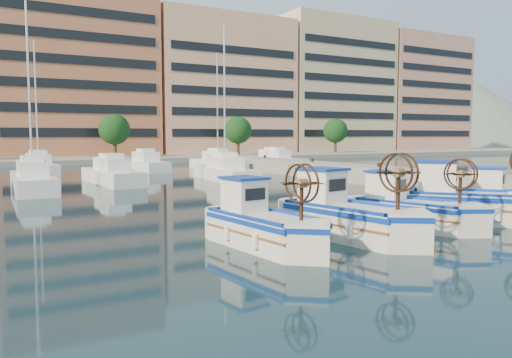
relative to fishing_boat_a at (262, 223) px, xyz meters
The scene contains 9 objects.
ground 4.08m from the fishing_boat_a, 11.49° to the right, with size 300.00×300.00×0.00m, color #183340.
quay 18.40m from the fishing_boat_a, 23.04° to the left, with size 3.00×60.00×1.20m, color gray.
waterfront 66.39m from the fishing_boat_a, 78.42° to the left, with size 180.00×40.00×25.60m.
hill_east 180.67m from the fishing_boat_a, 37.19° to the left, with size 160.00×160.00×50.00m, color slate.
yacht_marina 26.61m from the fishing_boat_a, 88.61° to the left, with size 37.63×23.04×11.50m.
fishing_boat_a is the anchor object (origin of this frame).
fishing_boat_b 3.11m from the fishing_boat_a, ahead, with size 2.69×4.78×2.90m.
fishing_boat_c 6.37m from the fishing_boat_a, ahead, with size 2.92×4.35×2.63m.
fishing_boat_d 9.24m from the fishing_boat_a, ahead, with size 4.63×4.84×3.08m.
Camera 1 is at (-11.39, -12.28, 3.41)m, focal length 35.00 mm.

